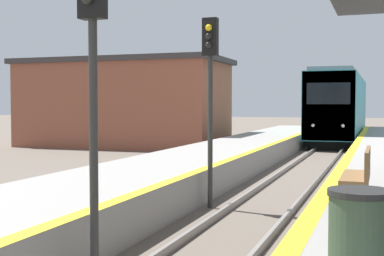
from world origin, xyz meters
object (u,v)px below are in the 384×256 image
Objects in this scene: signal_mid at (210,76)px; bench at (359,175)px; signal_near at (92,54)px; train at (340,107)px; trash_bin at (360,235)px.

signal_mid reaches higher than bench.
signal_near reaches higher than bench.
signal_mid is (-1.25, -25.14, 0.89)m from train.
trash_bin is 0.55× the size of bench.
trash_bin is (3.70, -7.03, -1.89)m from signal_mid.
train is at bearing 94.65° from bench.
bench is at bearing -85.35° from train.
train is at bearing 88.01° from signal_near.
signal_near is at bearing -140.03° from bench.
signal_mid is 2.91× the size of bench.
train is 3.92× the size of signal_near.
trash_bin is (3.52, -1.22, -1.89)m from signal_near.
bench is (3.36, 2.82, -1.84)m from signal_near.
train is at bearing 94.35° from trash_bin.
trash_bin is 4.04m from bench.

